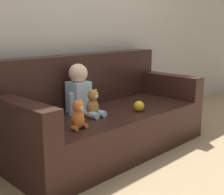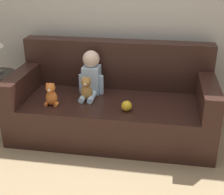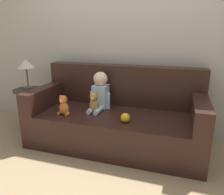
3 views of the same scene
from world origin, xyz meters
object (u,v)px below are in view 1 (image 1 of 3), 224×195
(toy_ball, at_px, (139,106))
(plush_toy_side, at_px, (78,115))
(person_baby, at_px, (80,91))
(couch, at_px, (103,117))
(teddy_bear_brown, at_px, (93,104))

(toy_ball, bearing_deg, plush_toy_side, 179.59)
(person_baby, height_order, plush_toy_side, person_baby)
(couch, height_order, toy_ball, couch)
(person_baby, relative_size, teddy_bear_brown, 1.85)
(couch, height_order, person_baby, couch)
(couch, xyz_separation_m, plush_toy_side, (-0.53, -0.29, 0.19))
(plush_toy_side, relative_size, toy_ball, 2.31)
(plush_toy_side, bearing_deg, person_baby, 48.47)
(couch, xyz_separation_m, teddy_bear_brown, (-0.24, -0.13, 0.20))
(teddy_bear_brown, distance_m, plush_toy_side, 0.34)
(couch, distance_m, person_baby, 0.37)
(couch, relative_size, person_baby, 4.45)
(teddy_bear_brown, bearing_deg, person_baby, 87.51)
(couch, distance_m, plush_toy_side, 0.64)
(person_baby, xyz_separation_m, plush_toy_side, (-0.30, -0.34, -0.09))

